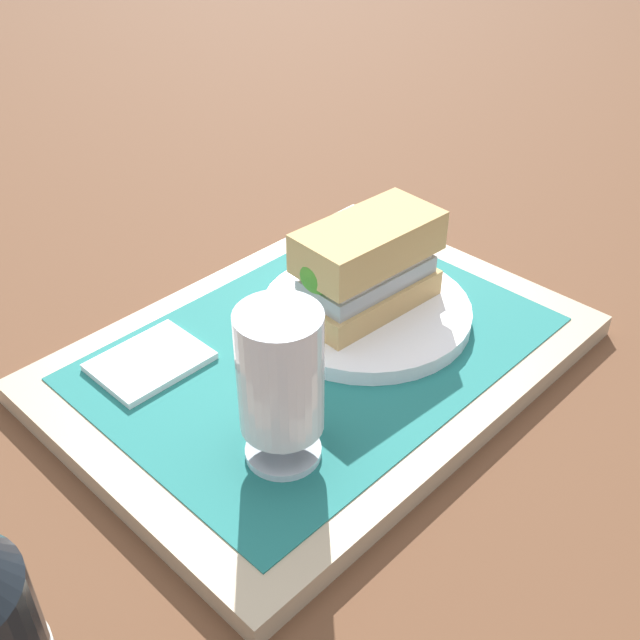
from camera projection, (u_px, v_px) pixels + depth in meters
name	position (u px, v px, depth m)	size (l,w,h in m)	color
ground_plane	(320.00, 366.00, 0.68)	(3.00, 3.00, 0.00)	brown
tray	(320.00, 357.00, 0.67)	(0.44, 0.32, 0.02)	tan
placemat	(320.00, 347.00, 0.67)	(0.38, 0.27, 0.00)	#1E6B66
plate	(362.00, 310.00, 0.70)	(0.19, 0.19, 0.01)	white
sandwich	(361.00, 264.00, 0.67)	(0.14, 0.07, 0.08)	tan
beer_glass	(281.00, 381.00, 0.52)	(0.06, 0.06, 0.12)	silver
napkin_folded	(150.00, 361.00, 0.65)	(0.09, 0.07, 0.01)	white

